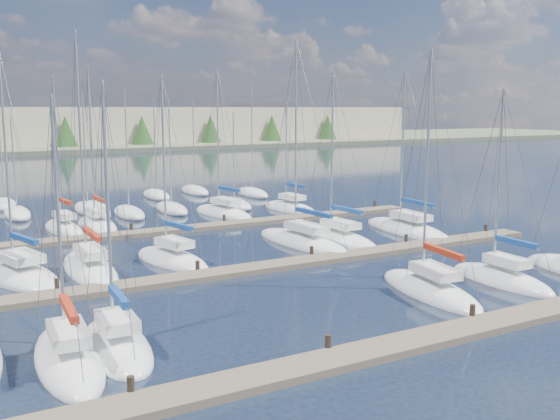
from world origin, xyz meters
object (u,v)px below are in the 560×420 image
sailboat_n (64,229)px  sailboat_o (97,225)px  sailboat_i (90,269)px  sailboat_b (68,359)px  sailboat_h (19,275)px  sailboat_c (117,346)px  sailboat_e (501,279)px  sailboat_l (337,238)px  sailboat_m (407,229)px  sailboat_p (223,213)px  sailboat_k (302,242)px  sailboat_d (430,290)px  sailboat_j (172,260)px  sailboat_q (290,208)px

sailboat_n → sailboat_o: bearing=-1.9°
sailboat_i → sailboat_o: 14.55m
sailboat_b → sailboat_h: sailboat_h is taller
sailboat_b → sailboat_c: sailboat_c is taller
sailboat_e → sailboat_l: sailboat_l is taller
sailboat_m → sailboat_o: sailboat_o is taller
sailboat_p → sailboat_k: 14.45m
sailboat_n → sailboat_e: size_ratio=1.13×
sailboat_l → sailboat_o: bearing=132.3°
sailboat_d → sailboat_e: size_ratio=1.17×
sailboat_e → sailboat_h: bearing=149.9°
sailboat_m → sailboat_l: size_ratio=1.03×
sailboat_c → sailboat_e: bearing=1.1°
sailboat_j → sailboat_e: (14.77, -13.64, 0.00)m
sailboat_n → sailboat_k: bearing=-50.5°
sailboat_e → sailboat_d: bearing=176.5°
sailboat_q → sailboat_c: sailboat_c is taller
sailboat_c → sailboat_n: bearing=86.9°
sailboat_l → sailboat_h: bearing=175.5°
sailboat_n → sailboat_d: sailboat_d is taller
sailboat_k → sailboat_l: size_ratio=1.17×
sailboat_d → sailboat_c: (-16.70, 0.27, -0.00)m
sailboat_d → sailboat_b: bearing=-171.5°
sailboat_e → sailboat_m: (5.14, 14.15, -0.02)m
sailboat_d → sailboat_k: bearing=96.5°
sailboat_c → sailboat_h: bearing=101.6°
sailboat_k → sailboat_d: bearing=-96.4°
sailboat_b → sailboat_m: (28.86, 13.92, -0.00)m
sailboat_k → sailboat_i: bearing=176.2°
sailboat_k → sailboat_o: sailboat_k is taller
sailboat_e → sailboat_o: (-16.21, 27.94, 0.01)m
sailboat_k → sailboat_h: (-19.18, 0.16, -0.01)m
sailboat_k → sailboat_m: sailboat_k is taller
sailboat_n → sailboat_m: sailboat_m is taller
sailboat_b → sailboat_e: (23.71, -0.23, 0.01)m
sailboat_b → sailboat_j: bearing=59.2°
sailboat_o → sailboat_l: size_ratio=1.07×
sailboat_j → sailboat_e: size_ratio=1.09×
sailboat_o → sailboat_l: 20.12m
sailboat_m → sailboat_l: (-6.94, -0.24, 0.00)m
sailboat_i → sailboat_j: 5.13m
sailboat_h → sailboat_b: bearing=-105.5°
sailboat_n → sailboat_l: size_ratio=0.99×
sailboat_i → sailboat_e: (19.90, -13.87, -0.00)m
sailboat_j → sailboat_d: bearing=-66.2°
sailboat_d → sailboat_m: (10.17, 13.77, -0.01)m
sailboat_n → sailboat_k: size_ratio=0.85×
sailboat_e → sailboat_o: size_ratio=0.83×
sailboat_n → sailboat_b: bearing=-106.8°
sailboat_q → sailboat_o: 18.50m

